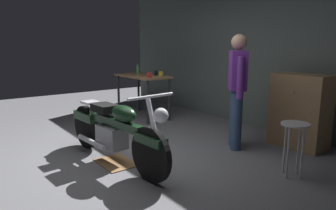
% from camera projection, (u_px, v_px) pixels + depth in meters
% --- Properties ---
extents(ground_plane, '(12.00, 12.00, 0.00)m').
position_uv_depth(ground_plane, '(127.00, 157.00, 4.19)').
color(ground_plane, slate).
extents(back_wall, '(8.00, 0.12, 3.10)m').
position_uv_depth(back_wall, '(259.00, 43.00, 5.54)').
color(back_wall, '#56605B').
rests_on(back_wall, ground_plane).
extents(workbench, '(1.30, 0.64, 0.90)m').
position_uv_depth(workbench, '(142.00, 80.00, 6.35)').
color(workbench, '#99724C').
rests_on(workbench, ground_plane).
extents(motorcycle, '(2.19, 0.60, 1.00)m').
position_uv_depth(motorcycle, '(114.00, 130.00, 3.89)').
color(motorcycle, black).
rests_on(motorcycle, ground_plane).
extents(person_standing, '(0.45, 0.41, 1.67)m').
position_uv_depth(person_standing, '(237.00, 87.00, 4.39)').
color(person_standing, '#364C76').
rests_on(person_standing, ground_plane).
extents(shop_stool, '(0.32, 0.32, 0.64)m').
position_uv_depth(shop_stool, '(295.00, 135.00, 3.48)').
color(shop_stool, '#B2B2B7').
rests_on(shop_stool, ground_plane).
extents(wooden_dresser, '(0.80, 0.47, 1.10)m').
position_uv_depth(wooden_dresser, '(300.00, 111.00, 4.52)').
color(wooden_dresser, '#99724C').
rests_on(wooden_dresser, ground_plane).
extents(drip_tray, '(0.56, 0.40, 0.01)m').
position_uv_depth(drip_tray, '(116.00, 163.00, 3.96)').
color(drip_tray, olive).
rests_on(drip_tray, ground_plane).
extents(mug_yellow_tall, '(0.11, 0.08, 0.10)m').
position_uv_depth(mug_yellow_tall, '(161.00, 74.00, 6.13)').
color(mug_yellow_tall, yellow).
rests_on(mug_yellow_tall, workbench).
extents(mug_red_diner, '(0.11, 0.08, 0.10)m').
position_uv_depth(mug_red_diner, '(149.00, 75.00, 5.79)').
color(mug_red_diner, red).
rests_on(mug_red_diner, workbench).
extents(mug_green_speckled, '(0.11, 0.08, 0.09)m').
position_uv_depth(mug_green_speckled, '(149.00, 75.00, 5.98)').
color(mug_green_speckled, '#3D7F4C').
rests_on(mug_green_speckled, workbench).
extents(mug_black_matte, '(0.11, 0.07, 0.10)m').
position_uv_depth(mug_black_matte, '(156.00, 73.00, 6.27)').
color(mug_black_matte, black).
rests_on(mug_black_matte, workbench).
extents(bottle, '(0.06, 0.06, 0.24)m').
position_uv_depth(bottle, '(138.00, 70.00, 6.43)').
color(bottle, '#4C8C4C').
rests_on(bottle, workbench).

